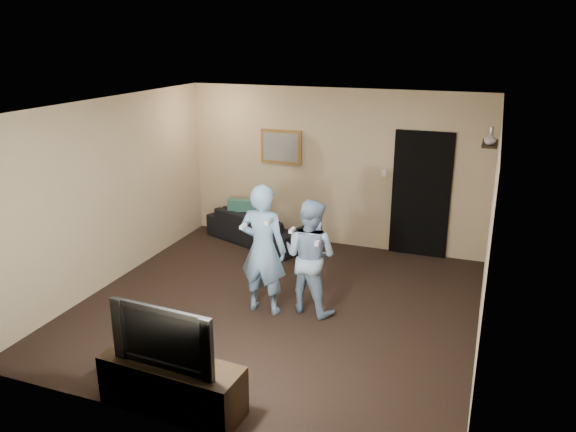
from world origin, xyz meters
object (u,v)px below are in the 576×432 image
at_px(sofa, 258,227).
at_px(wii_player_right, 310,256).
at_px(tv_console, 172,385).
at_px(television, 168,333).
at_px(wii_player_left, 263,249).

distance_m(sofa, wii_player_right, 2.65).
relative_size(sofa, wii_player_right, 1.25).
distance_m(sofa, tv_console, 4.53).
distance_m(tv_console, wii_player_right, 2.48).
distance_m(television, wii_player_right, 2.43).
xyz_separation_m(sofa, wii_player_right, (1.60, -2.06, 0.47)).
bearing_deg(television, wii_player_right, 79.44).
distance_m(television, wii_player_left, 2.13).
height_order(sofa, wii_player_left, wii_player_left).
relative_size(sofa, tv_console, 1.33).
xyz_separation_m(tv_console, television, (0.00, 0.00, 0.56)).
bearing_deg(wii_player_right, wii_player_left, -157.88).
bearing_deg(wii_player_right, tv_console, -103.91).
bearing_deg(television, wii_player_left, 92.36).
height_order(tv_console, wii_player_right, wii_player_right).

